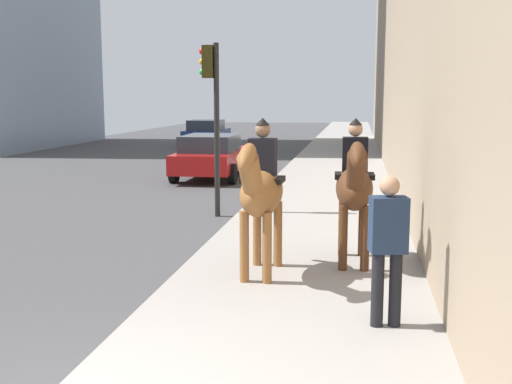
# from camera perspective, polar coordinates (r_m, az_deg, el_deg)

# --- Properties ---
(mounted_horse_near) EXTENTS (2.15, 0.62, 2.25)m
(mounted_horse_near) POSITION_cam_1_polar(r_m,az_deg,el_deg) (8.88, 0.44, 0.17)
(mounted_horse_near) COLOR brown
(mounted_horse_near) RESTS_ON sidewalk_slab
(mounted_horse_far) EXTENTS (2.15, 0.62, 2.23)m
(mounted_horse_far) POSITION_cam_1_polar(r_m,az_deg,el_deg) (9.60, 8.93, 0.58)
(mounted_horse_far) COLOR #4C2B16
(mounted_horse_far) RESTS_ON sidewalk_slab
(pedestrian_greeting) EXTENTS (0.33, 0.44, 1.70)m
(pedestrian_greeting) POSITION_cam_1_polar(r_m,az_deg,el_deg) (7.08, 11.89, -4.37)
(pedestrian_greeting) COLOR black
(pedestrian_greeting) RESTS_ON sidewalk_slab
(car_near_lane) EXTENTS (3.90, 2.19, 1.44)m
(car_near_lane) POSITION_cam_1_polar(r_m,az_deg,el_deg) (33.66, -4.50, 5.38)
(car_near_lane) COLOR navy
(car_near_lane) RESTS_ON ground
(car_mid_lane) EXTENTS (4.47, 2.12, 1.44)m
(car_mid_lane) POSITION_cam_1_polar(r_m,az_deg,el_deg) (20.63, -4.05, 3.33)
(car_mid_lane) COLOR maroon
(car_mid_lane) RESTS_ON ground
(traffic_light_near_curb) EXTENTS (0.20, 0.44, 3.82)m
(traffic_light_near_curb) POSITION_cam_1_polar(r_m,az_deg,el_deg) (13.90, -3.96, 8.20)
(traffic_light_near_curb) COLOR black
(traffic_light_near_curb) RESTS_ON ground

